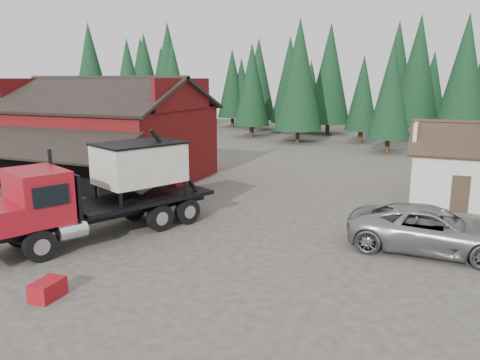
% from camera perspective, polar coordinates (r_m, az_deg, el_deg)
% --- Properties ---
extents(ground, '(120.00, 120.00, 0.00)m').
position_cam_1_polar(ground, '(20.51, -7.91, -7.73)').
color(ground, '#433C35').
rests_on(ground, ground).
extents(red_barn, '(12.80, 13.63, 7.18)m').
position_cam_1_polar(red_barn, '(33.98, -15.77, 4.56)').
color(red_barn, maroon).
rests_on(red_barn, ground).
extents(conifer_backdrop, '(76.00, 16.00, 16.00)m').
position_cam_1_polar(conifer_backdrop, '(59.82, 12.78, 5.25)').
color(conifer_backdrop, black).
rests_on(conifer_backdrop, ground).
extents(near_pine_a, '(4.40, 4.40, 11.40)m').
position_cam_1_polar(near_pine_a, '(54.80, -13.45, 11.31)').
color(near_pine_a, '#382619').
rests_on(near_pine_a, ground).
extents(near_pine_b, '(3.96, 3.96, 10.40)m').
position_cam_1_polar(near_pine_b, '(46.76, 17.93, 10.34)').
color(near_pine_b, '#382619').
rests_on(near_pine_b, ground).
extents(near_pine_d, '(5.28, 5.28, 13.40)m').
position_cam_1_polar(near_pine_d, '(52.45, 7.22, 12.61)').
color(near_pine_d, '#382619').
rests_on(near_pine_d, ground).
extents(feed_truck, '(6.88, 10.64, 4.71)m').
position_cam_1_polar(feed_truck, '(21.78, -16.08, -0.87)').
color(feed_truck, black).
rests_on(feed_truck, ground).
extents(silver_car, '(6.71, 3.21, 1.85)m').
position_cam_1_polar(silver_car, '(20.75, 22.32, -5.63)').
color(silver_car, '#93959A').
rests_on(silver_car, ground).
extents(equip_box, '(0.76, 1.14, 0.60)m').
position_cam_1_polar(equip_box, '(16.71, -22.39, -12.23)').
color(equip_box, maroon).
rests_on(equip_box, ground).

